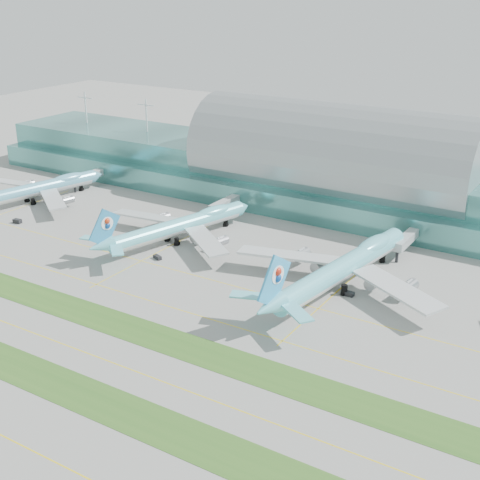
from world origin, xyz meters
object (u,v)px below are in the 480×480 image
Objects in this scene: airliner_b at (181,225)px; airliner_a at (37,188)px; terminal at (333,173)px; airliner_c at (344,266)px.

airliner_a is at bearing -167.93° from airliner_b.
terminal is 4.15× the size of airliner_c.
airliner_a is 0.97× the size of airliner_b.
terminal is 80.15m from airliner_c.
airliner_b reaches higher than airliner_a.
terminal is 73.19m from airliner_b.
airliner_a is (-110.21, -61.46, -8.34)m from terminal.
airliner_c reaches higher than airliner_a.
terminal is at bearing 42.44° from airliner_a.
terminal reaches higher than airliner_b.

